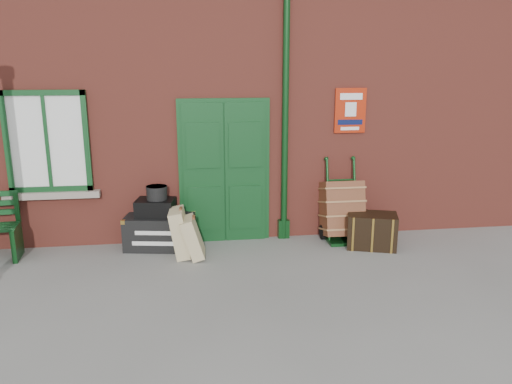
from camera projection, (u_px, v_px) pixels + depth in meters
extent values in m
plane|color=gray|center=(256.00, 275.00, 6.71)|extent=(80.00, 80.00, 0.00)
cube|color=brown|center=(231.00, 105.00, 9.58)|extent=(10.00, 4.00, 4.00)
cube|color=#103D1A|center=(224.00, 173.00, 7.80)|extent=(1.42, 0.12, 2.32)
cube|color=white|center=(47.00, 142.00, 7.31)|extent=(1.20, 0.08, 1.50)
cylinder|color=#0D3614|center=(285.00, 115.00, 7.67)|extent=(0.10, 0.10, 4.00)
cube|color=#AB240C|center=(350.00, 111.00, 7.84)|extent=(0.50, 0.03, 0.70)
cube|color=#0D3614|center=(17.00, 242.00, 7.25)|extent=(0.11, 0.49, 0.48)
cube|color=black|center=(160.00, 232.00, 7.67)|extent=(1.11, 0.74, 0.51)
cube|color=black|center=(156.00, 208.00, 7.57)|extent=(0.63, 0.50, 0.26)
cylinder|color=black|center=(157.00, 193.00, 7.52)|extent=(0.36, 0.36, 0.21)
cube|color=tan|center=(180.00, 233.00, 7.30)|extent=(0.33, 0.51, 0.72)
cube|color=tan|center=(193.00, 237.00, 7.24)|extent=(0.37, 0.47, 0.62)
cube|color=#0D3614|center=(343.00, 241.00, 7.93)|extent=(0.50, 0.36, 0.05)
cylinder|color=#0D3614|center=(328.00, 200.00, 7.92)|extent=(0.04, 0.36, 1.28)
cylinder|color=#0D3614|center=(355.00, 199.00, 7.98)|extent=(0.04, 0.36, 1.28)
cylinder|color=black|center=(322.00, 232.00, 8.07)|extent=(0.05, 0.24, 0.24)
cylinder|color=black|center=(357.00, 231.00, 8.14)|extent=(0.05, 0.24, 0.24)
cube|color=brown|center=(342.00, 208.00, 7.97)|extent=(0.63, 0.68, 0.95)
cube|color=black|center=(372.00, 231.00, 7.69)|extent=(0.85, 0.69, 0.53)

